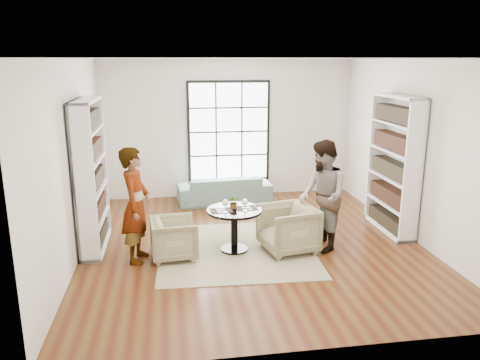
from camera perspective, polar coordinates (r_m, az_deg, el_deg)
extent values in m
plane|color=#553514|center=(7.89, 1.52, -7.78)|extent=(6.00, 6.00, 0.00)
plane|color=silver|center=(10.37, -1.40, 6.23)|extent=(5.50, 0.00, 5.50)
plane|color=silver|center=(7.47, -19.65, 2.15)|extent=(0.00, 6.00, 6.00)
plane|color=silver|center=(8.39, 20.45, 3.35)|extent=(0.00, 6.00, 6.00)
plane|color=silver|center=(4.63, 8.30, -4.40)|extent=(5.50, 0.00, 5.50)
plane|color=white|center=(7.30, 1.68, 14.58)|extent=(6.00, 6.00, 0.00)
cube|color=black|center=(10.36, -1.38, 5.94)|extent=(1.82, 0.06, 2.22)
cube|color=white|center=(10.32, -1.35, 5.90)|extent=(1.70, 0.02, 2.10)
cube|color=tan|center=(7.64, -0.47, -8.50)|extent=(2.55, 2.55, 0.01)
cylinder|color=black|center=(7.62, -0.69, -8.43)|extent=(0.44, 0.44, 0.04)
cylinder|color=black|center=(7.50, -0.69, -6.19)|extent=(0.11, 0.11, 0.62)
cylinder|color=black|center=(7.39, -0.70, -3.74)|extent=(0.87, 0.87, 0.04)
imported|color=gray|center=(10.06, -1.93, -1.09)|extent=(2.02, 0.91, 0.58)
imported|color=tan|center=(7.33, -8.02, -7.04)|extent=(0.75, 0.73, 0.63)
imported|color=#C2AA8B|center=(7.52, 5.86, -5.92)|extent=(0.96, 0.94, 0.75)
imported|color=gray|center=(7.16, -12.59, -3.00)|extent=(0.53, 0.71, 1.76)
imported|color=gray|center=(7.52, 10.02, -1.95)|extent=(0.69, 0.88, 1.78)
cube|color=#282623|center=(7.33, -2.33, -3.72)|extent=(0.35, 0.28, 0.01)
cube|color=#282623|center=(7.44, 0.78, -3.42)|extent=(0.35, 0.28, 0.01)
cylinder|color=silver|center=(7.23, -1.79, -3.96)|extent=(0.08, 0.08, 0.01)
cylinder|color=silver|center=(7.21, -1.80, -3.50)|extent=(0.01, 0.01, 0.12)
sphere|color=maroon|center=(7.18, -1.80, -2.79)|extent=(0.09, 0.09, 0.09)
ellipsoid|color=white|center=(7.18, -1.80, -2.79)|extent=(0.10, 0.10, 0.11)
cylinder|color=silver|center=(7.27, 0.61, -3.84)|extent=(0.08, 0.08, 0.01)
cylinder|color=silver|center=(7.25, 0.61, -3.39)|extent=(0.01, 0.01, 0.12)
sphere|color=maroon|center=(7.23, 0.61, -2.70)|extent=(0.09, 0.09, 0.09)
ellipsoid|color=white|center=(7.23, 0.61, -2.70)|extent=(0.10, 0.10, 0.10)
imported|color=gray|center=(7.39, -0.77, -2.69)|extent=(0.23, 0.21, 0.22)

